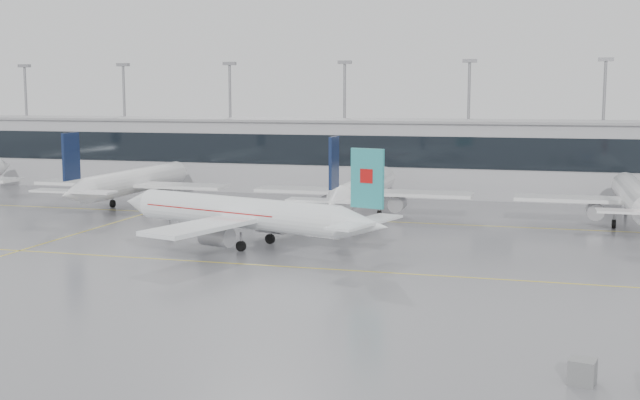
# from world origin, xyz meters

# --- Properties ---
(ground) EXTENTS (320.00, 320.00, 0.00)m
(ground) POSITION_xyz_m (0.00, 0.00, 0.00)
(ground) COLOR slate
(ground) RESTS_ON ground
(taxi_line_main) EXTENTS (120.00, 0.25, 0.01)m
(taxi_line_main) POSITION_xyz_m (0.00, 0.00, 0.01)
(taxi_line_main) COLOR yellow
(taxi_line_main) RESTS_ON ground
(taxi_line_north) EXTENTS (120.00, 0.25, 0.01)m
(taxi_line_north) POSITION_xyz_m (0.00, 30.00, 0.01)
(taxi_line_north) COLOR yellow
(taxi_line_north) RESTS_ON ground
(taxi_line_cross) EXTENTS (0.25, 60.00, 0.01)m
(taxi_line_cross) POSITION_xyz_m (-30.00, 15.00, 0.01)
(taxi_line_cross) COLOR yellow
(taxi_line_cross) RESTS_ON ground
(terminal) EXTENTS (180.00, 15.00, 12.00)m
(terminal) POSITION_xyz_m (0.00, 62.00, 6.00)
(terminal) COLOR #A5A5A9
(terminal) RESTS_ON ground
(terminal_glass) EXTENTS (180.00, 0.20, 5.00)m
(terminal_glass) POSITION_xyz_m (0.00, 54.45, 7.50)
(terminal_glass) COLOR black
(terminal_glass) RESTS_ON ground
(terminal_roof) EXTENTS (182.00, 16.00, 0.40)m
(terminal_roof) POSITION_xyz_m (0.00, 62.00, 12.20)
(terminal_roof) COLOR gray
(terminal_roof) RESTS_ON ground
(light_masts) EXTENTS (156.40, 1.00, 22.60)m
(light_masts) POSITION_xyz_m (0.00, 68.00, 13.34)
(light_masts) COLOR gray
(light_masts) RESTS_ON ground
(air_canada_jet) EXTENTS (35.40, 28.79, 11.31)m
(air_canada_jet) POSITION_xyz_m (-7.48, 8.93, 3.58)
(air_canada_jet) COLOR white
(air_canada_jet) RESTS_ON ground
(parked_jet_b) EXTENTS (29.64, 36.96, 11.72)m
(parked_jet_b) POSITION_xyz_m (-35.00, 33.69, 3.71)
(parked_jet_b) COLOR white
(parked_jet_b) RESTS_ON ground
(parked_jet_c) EXTENTS (29.64, 36.96, 11.72)m
(parked_jet_c) POSITION_xyz_m (-0.00, 33.69, 3.71)
(parked_jet_c) COLOR white
(parked_jet_c) RESTS_ON ground
(parked_jet_d) EXTENTS (29.64, 36.96, 11.72)m
(parked_jet_d) POSITION_xyz_m (35.00, 33.69, 3.71)
(parked_jet_d) COLOR white
(parked_jet_d) RESTS_ON ground
(gse_unit) EXTENTS (1.73, 1.65, 1.48)m
(gse_unit) POSITION_xyz_m (26.14, -25.74, 0.74)
(gse_unit) COLOR slate
(gse_unit) RESTS_ON ground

